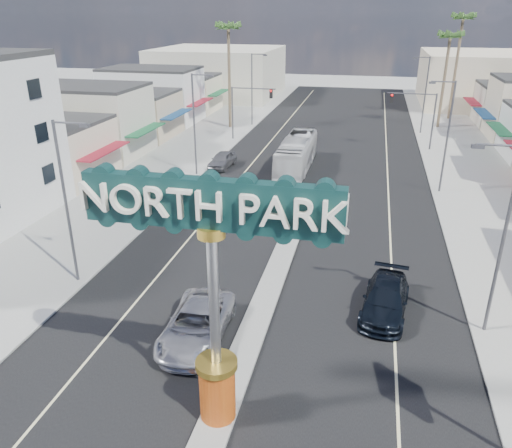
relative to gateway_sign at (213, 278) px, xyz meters
The scene contains 24 objects.
ground 28.64m from the gateway_sign, 90.00° to the left, with size 160.00×160.00×0.00m, color gray.
road 28.64m from the gateway_sign, 90.00° to the left, with size 20.00×120.00×0.01m, color black.
median_island 13.37m from the gateway_sign, 90.00° to the left, with size 1.30×30.00×0.16m, color gray.
sidewalk_left 31.87m from the gateway_sign, 116.55° to the left, with size 8.00×120.00×0.12m, color gray.
sidewalk_right 31.87m from the gateway_sign, 63.45° to the left, with size 8.00×120.00×0.12m, color gray.
storefront_row_left 47.62m from the gateway_sign, 120.33° to the left, with size 12.00×42.00×6.00m, color beige.
backdrop_far_left 76.29m from the gateway_sign, 106.77° to the left, with size 20.00×20.00×8.00m, color #B7B29E.
backdrop_far_right 76.29m from the gateway_sign, 73.23° to the left, with size 20.00×20.00×8.00m, color beige.
gateway_sign is the anchor object (origin of this frame).
traffic_signal_left 43.04m from the gateway_sign, 102.33° to the left, with size 5.09×0.45×6.00m.
traffic_signal_right 43.04m from the gateway_sign, 77.67° to the left, with size 5.09×0.45×6.00m.
streetlight_l_near 13.19m from the gateway_sign, 142.45° to the left, with size 2.03×0.22×9.00m.
streetlight_l_mid 29.91m from the gateway_sign, 110.42° to the left, with size 2.03×0.22×9.00m.
streetlight_l_far 51.10m from the gateway_sign, 101.78° to the left, with size 2.03×0.22×9.00m.
streetlight_r_near 13.19m from the gateway_sign, 37.55° to the left, with size 2.03×0.22×9.00m.
streetlight_r_mid 29.91m from the gateway_sign, 69.58° to the left, with size 2.03×0.22×9.00m.
streetlight_r_far 51.10m from the gateway_sign, 78.22° to the left, with size 2.03×0.22×9.00m.
palm_left_far 50.06m from the gateway_sign, 105.15° to the left, with size 2.60×2.60×13.10m.
palm_right_mid 55.76m from the gateway_sign, 76.47° to the left, with size 2.60×2.60×12.10m.
palm_right_far 62.20m from the gateway_sign, 75.97° to the left, with size 2.60×2.60×14.10m.
suv_left 7.20m from the gateway_sign, 117.91° to the left, with size 2.63×5.71×1.59m, color #B8B8BD.
suv_right 11.74m from the gateway_sign, 55.10° to the left, with size 2.12×5.21×1.51m, color black.
car_parked_left 32.61m from the gateway_sign, 106.24° to the left, with size 1.75×4.34×1.48m, color slate.
city_bus 32.42m from the gateway_sign, 93.57° to the left, with size 2.54×10.84×3.02m, color silver.
Camera 1 is at (4.53, -11.49, 13.92)m, focal length 35.00 mm.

